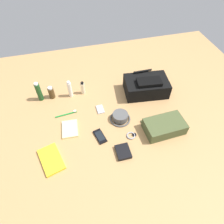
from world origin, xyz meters
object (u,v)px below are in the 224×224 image
(cologne_bottle, at_px, (51,93))
(wristwatch, at_px, (131,135))
(wallet, at_px, (123,152))
(toothpaste_tube, at_px, (70,89))
(bucket_hat, at_px, (120,117))
(toiletry_pouch, at_px, (164,126))
(toothbrush, at_px, (68,114))
(lotion_bottle, at_px, (83,88))
(shampoo_bottle, at_px, (39,92))
(paperback_novel, at_px, (51,159))
(backpack, at_px, (146,86))
(cell_phone, at_px, (100,136))
(media_player, at_px, (100,109))
(notepad, at_px, (70,129))

(cologne_bottle, bearing_deg, wristwatch, -45.96)
(cologne_bottle, xyz_separation_m, wallet, (0.42, -0.64, -0.04))
(cologne_bottle, height_order, toothpaste_tube, toothpaste_tube)
(cologne_bottle, bearing_deg, bucket_hat, -37.50)
(toiletry_pouch, bearing_deg, toothbrush, 154.31)
(lotion_bottle, bearing_deg, shampoo_bottle, 177.81)
(paperback_novel, xyz_separation_m, wristwatch, (0.55, 0.05, -0.00))
(shampoo_bottle, bearing_deg, bucket_hat, -32.70)
(backpack, distance_m, cell_phone, 0.58)
(cell_phone, bearing_deg, wristwatch, -12.27)
(toiletry_pouch, distance_m, cell_phone, 0.46)
(toothpaste_tube, relative_size, wristwatch, 2.15)
(backpack, xyz_separation_m, toothpaste_tube, (-0.61, 0.11, 0.01))
(media_player, bearing_deg, wallet, -80.70)
(shampoo_bottle, relative_size, media_player, 1.99)
(bucket_hat, bearing_deg, lotion_bottle, 122.29)
(paperback_novel, bearing_deg, shampoo_bottle, 94.66)
(cell_phone, xyz_separation_m, wallet, (0.12, -0.16, 0.01))
(paperback_novel, bearing_deg, wristwatch, 5.08)
(cell_phone, bearing_deg, backpack, 36.70)
(cell_phone, height_order, media_player, cell_phone)
(bucket_hat, distance_m, notepad, 0.37)
(backpack, bearing_deg, bucket_hat, -141.18)
(toiletry_pouch, distance_m, bucket_hat, 0.32)
(paperback_novel, relative_size, toothbrush, 1.38)
(bucket_hat, distance_m, toothbrush, 0.40)
(paperback_novel, distance_m, media_player, 0.52)
(paperback_novel, xyz_separation_m, cell_phone, (0.34, 0.10, -0.00))
(lotion_bottle, height_order, cell_phone, lotion_bottle)
(wristwatch, bearing_deg, cologne_bottle, 134.04)
(backpack, distance_m, paperback_novel, 0.92)
(backpack, relative_size, shampoo_bottle, 2.15)
(toothbrush, bearing_deg, toothpaste_tube, 75.32)
(notepad, bearing_deg, wristwatch, -17.45)
(lotion_bottle, relative_size, wallet, 1.06)
(toiletry_pouch, relative_size, wristwatch, 4.00)
(media_player, xyz_separation_m, toothbrush, (-0.25, 0.02, 0.00))
(shampoo_bottle, bearing_deg, notepad, -62.48)
(toothpaste_tube, bearing_deg, notepad, -98.26)
(wristwatch, bearing_deg, cell_phone, 167.73)
(media_player, height_order, toothbrush, toothbrush)
(toothbrush, bearing_deg, toiletry_pouch, -25.69)
(toiletry_pouch, relative_size, cell_phone, 2.19)
(toothpaste_tube, height_order, notepad, toothpaste_tube)
(cologne_bottle, height_order, lotion_bottle, lotion_bottle)
(bucket_hat, height_order, wristwatch, bucket_hat)
(toiletry_pouch, xyz_separation_m, toothbrush, (-0.65, 0.31, -0.03))
(media_player, bearing_deg, cologne_bottle, 146.18)
(backpack, bearing_deg, toiletry_pouch, -91.84)
(toiletry_pouch, height_order, wallet, toiletry_pouch)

